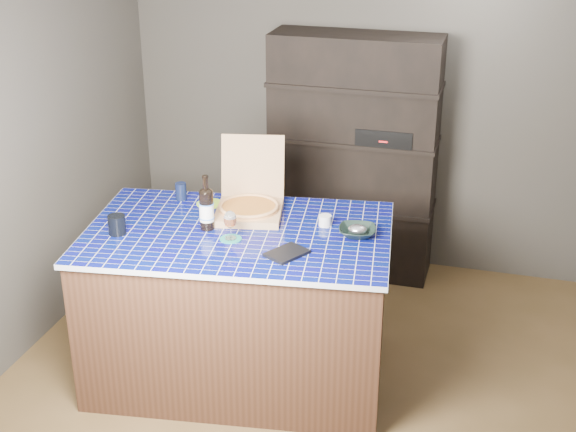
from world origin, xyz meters
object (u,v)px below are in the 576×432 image
(mead_bottle, at_px, (207,208))
(wine_glass, at_px, (230,220))
(kitchen_island, at_px, (240,304))
(bowl, at_px, (357,232))
(pizza_box, at_px, (249,205))
(dvd_case, at_px, (287,253))

(mead_bottle, bearing_deg, wine_glass, -28.99)
(mead_bottle, distance_m, wine_glass, 0.20)
(kitchen_island, height_order, bowl, bowl)
(pizza_box, height_order, dvd_case, pizza_box)
(dvd_case, height_order, bowl, bowl)
(kitchen_island, height_order, mead_bottle, mead_bottle)
(kitchen_island, xyz_separation_m, mead_bottle, (-0.18, -0.02, 0.60))
(mead_bottle, height_order, dvd_case, mead_bottle)
(mead_bottle, xyz_separation_m, bowl, (0.85, 0.14, -0.10))
(dvd_case, bearing_deg, mead_bottle, -170.36)
(kitchen_island, xyz_separation_m, wine_glass, (-0.00, -0.12, 0.59))
(bowl, bearing_deg, kitchen_island, -169.45)
(pizza_box, bearing_deg, mead_bottle, -133.85)
(mead_bottle, relative_size, bowl, 1.56)
(bowl, bearing_deg, wine_glass, -160.20)
(mead_bottle, bearing_deg, kitchen_island, 6.03)
(wine_glass, distance_m, bowl, 0.72)
(mead_bottle, distance_m, bowl, 0.86)
(pizza_box, bearing_deg, dvd_case, -63.38)
(wine_glass, distance_m, dvd_case, 0.38)
(wine_glass, bearing_deg, bowl, 19.80)
(pizza_box, bearing_deg, wine_glass, -100.09)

